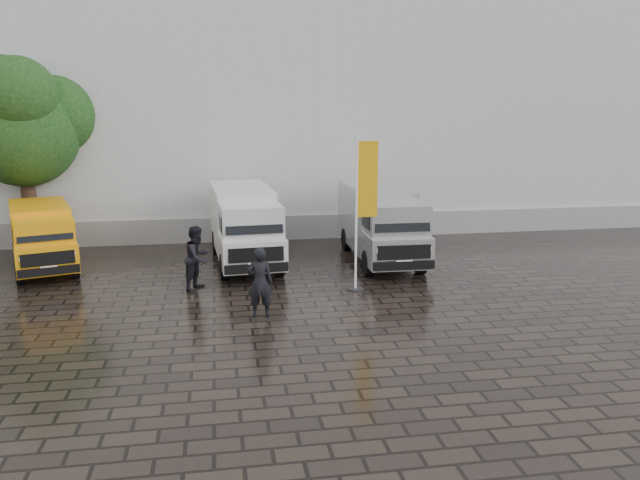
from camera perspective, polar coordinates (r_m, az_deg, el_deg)
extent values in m
plane|color=black|center=(18.35, 0.69, -5.16)|extent=(120.00, 120.00, 0.00)
cube|color=silver|center=(33.61, -0.74, 13.21)|extent=(44.00, 16.00, 12.00)
cube|color=gray|center=(26.17, 1.95, 1.31)|extent=(44.00, 0.15, 1.00)
cylinder|color=black|center=(19.03, 3.25, -4.47)|extent=(0.50, 0.50, 0.04)
cylinder|color=white|center=(18.49, 3.34, 2.38)|extent=(0.07, 0.07, 4.65)
cube|color=orange|center=(18.41, 4.38, 5.54)|extent=(0.60, 0.03, 2.23)
cylinder|color=black|center=(26.22, -25.04, 3.24)|extent=(0.53, 0.53, 3.77)
sphere|color=black|center=(25.98, -25.58, 8.99)|extent=(4.15, 4.15, 4.15)
sphere|color=black|center=(27.00, -26.65, 12.60)|extent=(2.45, 2.45, 2.45)
cube|color=black|center=(26.12, 6.95, 1.23)|extent=(0.75, 0.75, 1.03)
imported|color=black|center=(16.47, -5.52, -3.87)|extent=(0.70, 0.47, 1.88)
imported|color=black|center=(19.18, -11.14, -1.60)|extent=(1.11, 1.19, 1.95)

